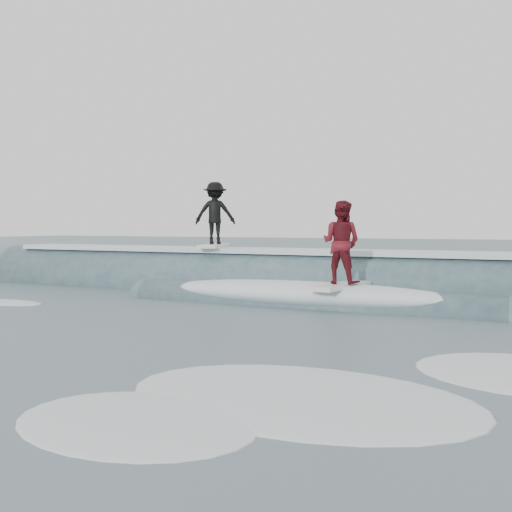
% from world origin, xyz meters
% --- Properties ---
extents(ground, '(160.00, 160.00, 0.00)m').
position_xyz_m(ground, '(0.00, 0.00, 0.00)').
color(ground, '#3B5057').
rests_on(ground, ground).
extents(breaking_wave, '(22.02, 3.98, 2.40)m').
position_xyz_m(breaking_wave, '(0.20, 6.48, 0.04)').
color(breaking_wave, '#344E58').
rests_on(breaking_wave, ground).
extents(surfer_black, '(1.36, 2.07, 1.95)m').
position_xyz_m(surfer_black, '(-1.82, 6.72, 2.23)').
color(surfer_black, silver).
rests_on(surfer_black, ground).
extents(surfer_red, '(1.03, 2.07, 2.01)m').
position_xyz_m(surfer_red, '(2.73, 4.52, 1.45)').
color(surfer_red, silver).
rests_on(surfer_red, ground).
extents(whitewater, '(14.05, 7.25, 0.10)m').
position_xyz_m(whitewater, '(3.61, -1.67, 0.00)').
color(whitewater, silver).
rests_on(whitewater, ground).
extents(far_swells, '(34.04, 8.65, 0.80)m').
position_xyz_m(far_swells, '(-1.86, 17.65, 0.00)').
color(far_swells, '#344E58').
rests_on(far_swells, ground).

